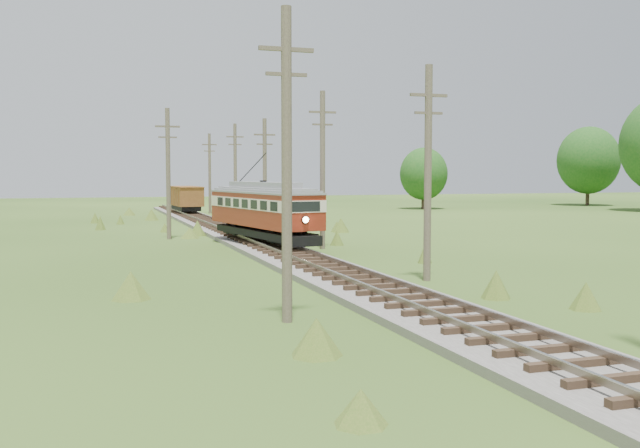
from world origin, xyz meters
name	(u,v)px	position (x,y,z in m)	size (l,w,h in m)	color
railbed_main	(256,242)	(0.00, 34.00, 0.19)	(3.60, 96.00, 0.57)	#605B54
streetcar	(263,208)	(0.00, 32.18, 2.37)	(4.32, 10.96, 4.95)	black
gondola	(186,198)	(0.00, 65.71, 1.91)	(2.72, 7.59, 2.49)	black
gravel_pile	(267,221)	(4.36, 48.86, 0.50)	(2.91, 3.09, 1.06)	gray
utility_pole_r_2	(428,171)	(3.30, 18.00, 4.42)	(1.60, 0.30, 8.60)	brown
utility_pole_r_3	(323,168)	(3.20, 31.00, 4.63)	(1.60, 0.30, 9.00)	brown
utility_pole_r_4	(265,174)	(3.00, 44.00, 4.32)	(1.60, 0.30, 8.40)	brown
utility_pole_r_5	(235,171)	(3.40, 57.00, 4.58)	(1.60, 0.30, 8.90)	brown
utility_pole_r_6	(210,172)	(3.20, 70.00, 4.47)	(1.60, 0.30, 8.70)	brown
utility_pole_l_a	(287,162)	(-4.20, 12.00, 4.63)	(1.60, 0.30, 9.00)	brown
utility_pole_l_b	(168,172)	(-4.50, 40.00, 4.42)	(1.60, 0.30, 8.60)	brown
tree_right_5	(588,160)	(56.00, 74.00, 6.19)	(8.40, 8.40, 10.82)	#38281C
tree_mid_b	(424,174)	(30.00, 72.00, 4.33)	(5.88, 5.88, 7.57)	#38281C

